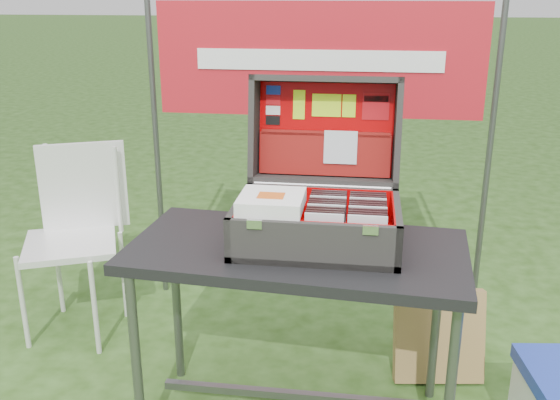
# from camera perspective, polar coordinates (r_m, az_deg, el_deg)

# --- Properties ---
(table) EXTENTS (1.25, 0.69, 0.75)m
(table) POSITION_cam_1_polar(r_m,az_deg,el_deg) (2.41, 1.49, -12.48)
(table) COLOR black
(table) RESTS_ON ground
(table_top) EXTENTS (1.25, 0.69, 0.04)m
(table_top) POSITION_cam_1_polar(r_m,az_deg,el_deg) (2.25, 1.56, -4.70)
(table_top) COLOR black
(table_top) RESTS_ON ground
(table_leg_fl) EXTENTS (0.04, 0.04, 0.71)m
(table_leg_fl) POSITION_cam_1_polar(r_m,az_deg,el_deg) (2.34, -12.97, -14.66)
(table_leg_fl) COLOR #59595B
(table_leg_fl) RESTS_ON ground
(table_leg_fr) EXTENTS (0.04, 0.04, 0.71)m
(table_leg_fr) POSITION_cam_1_polar(r_m,az_deg,el_deg) (2.23, 15.27, -16.67)
(table_leg_fr) COLOR #59595B
(table_leg_fr) RESTS_ON ground
(table_leg_bl) EXTENTS (0.04, 0.04, 0.71)m
(table_leg_bl) POSITION_cam_1_polar(r_m,az_deg,el_deg) (2.73, -9.42, -9.27)
(table_leg_bl) COLOR #59595B
(table_leg_bl) RESTS_ON ground
(table_leg_br) EXTENTS (0.04, 0.04, 0.71)m
(table_leg_br) POSITION_cam_1_polar(r_m,az_deg,el_deg) (2.64, 14.08, -10.66)
(table_leg_br) COLOR #59595B
(table_leg_br) RESTS_ON ground
(table_brace) EXTENTS (1.05, 0.03, 0.03)m
(table_brace) POSITION_cam_1_polar(r_m,az_deg,el_deg) (2.55, 1.44, -17.40)
(table_brace) COLOR #59595B
(table_brace) RESTS_ON ground
(suitcase) EXTENTS (0.58, 0.58, 0.56)m
(suitcase) POSITION_cam_1_polar(r_m,az_deg,el_deg) (2.22, 3.61, 3.16)
(suitcase) COLOR #3E3D39
(suitcase) RESTS_ON table
(suitcase_base_bottom) EXTENTS (0.58, 0.42, 0.02)m
(suitcase_base_bottom) POSITION_cam_1_polar(r_m,az_deg,el_deg) (2.26, 3.35, -3.80)
(suitcase_base_bottom) COLOR #3E3D39
(suitcase_base_bottom) RESTS_ON table_top
(suitcase_base_wall_front) EXTENTS (0.58, 0.02, 0.16)m
(suitcase_base_wall_front) POSITION_cam_1_polar(r_m,az_deg,el_deg) (2.05, 2.92, -4.16)
(suitcase_base_wall_front) COLOR #3E3D39
(suitcase_base_wall_front) RESTS_ON table_top
(suitcase_base_wall_back) EXTENTS (0.58, 0.02, 0.16)m
(suitcase_base_wall_back) POSITION_cam_1_polar(r_m,az_deg,el_deg) (2.42, 3.78, -0.56)
(suitcase_base_wall_back) COLOR #3E3D39
(suitcase_base_wall_back) RESTS_ON table_top
(suitcase_base_wall_left) EXTENTS (0.02, 0.42, 0.16)m
(suitcase_base_wall_left) POSITION_cam_1_polar(r_m,az_deg,el_deg) (2.27, -3.70, -1.86)
(suitcase_base_wall_left) COLOR #3E3D39
(suitcase_base_wall_left) RESTS_ON table_top
(suitcase_base_wall_right) EXTENTS (0.02, 0.42, 0.16)m
(suitcase_base_wall_right) POSITION_cam_1_polar(r_m,az_deg,el_deg) (2.23, 10.60, -2.54)
(suitcase_base_wall_right) COLOR #3E3D39
(suitcase_base_wall_right) RESTS_ON table_top
(suitcase_liner_floor) EXTENTS (0.54, 0.37, 0.01)m
(suitcase_liner_floor) POSITION_cam_1_polar(r_m,az_deg,el_deg) (2.25, 3.36, -3.46)
(suitcase_liner_floor) COLOR #C70006
(suitcase_liner_floor) RESTS_ON suitcase_base_bottom
(suitcase_latch_left) EXTENTS (0.05, 0.01, 0.03)m
(suitcase_latch_left) POSITION_cam_1_polar(r_m,az_deg,el_deg) (2.04, -2.35, -2.23)
(suitcase_latch_left) COLOR silver
(suitcase_latch_left) RESTS_ON suitcase_base_wall_front
(suitcase_latch_right) EXTENTS (0.05, 0.01, 0.03)m
(suitcase_latch_right) POSITION_cam_1_polar(r_m,az_deg,el_deg) (2.01, 8.28, -2.74)
(suitcase_latch_right) COLOR silver
(suitcase_latch_right) RESTS_ON suitcase_base_wall_front
(suitcase_hinge) EXTENTS (0.53, 0.02, 0.02)m
(suitcase_hinge) POSITION_cam_1_polar(r_m,az_deg,el_deg) (2.40, 3.84, 1.29)
(suitcase_hinge) COLOR silver
(suitcase_hinge) RESTS_ON suitcase_base_wall_back
(suitcase_lid_back) EXTENTS (0.58, 0.09, 0.42)m
(suitcase_lid_back) POSITION_cam_1_polar(r_m,az_deg,el_deg) (2.52, 4.23, 6.46)
(suitcase_lid_back) COLOR #3E3D39
(suitcase_lid_back) RESTS_ON suitcase_base_wall_back
(suitcase_lid_rim_far) EXTENTS (0.58, 0.16, 0.05)m
(suitcase_lid_rim_far) POSITION_cam_1_polar(r_m,az_deg,el_deg) (2.45, 4.29, 10.97)
(suitcase_lid_rim_far) COLOR #3E3D39
(suitcase_lid_rim_far) RESTS_ON suitcase_lid_back
(suitcase_lid_rim_near) EXTENTS (0.58, 0.16, 0.05)m
(suitcase_lid_rim_near) POSITION_cam_1_polar(r_m,az_deg,el_deg) (2.48, 3.98, 1.82)
(suitcase_lid_rim_near) COLOR #3E3D39
(suitcase_lid_rim_near) RESTS_ON suitcase_lid_back
(suitcase_lid_rim_left) EXTENTS (0.02, 0.22, 0.44)m
(suitcase_lid_rim_left) POSITION_cam_1_polar(r_m,az_deg,el_deg) (2.49, -2.36, 6.58)
(suitcase_lid_rim_left) COLOR #3E3D39
(suitcase_lid_rim_left) RESTS_ON suitcase_lid_back
(suitcase_lid_rim_right) EXTENTS (0.02, 0.22, 0.44)m
(suitcase_lid_rim_right) POSITION_cam_1_polar(r_m,az_deg,el_deg) (2.46, 10.71, 6.09)
(suitcase_lid_rim_right) COLOR #3E3D39
(suitcase_lid_rim_right) RESTS_ON suitcase_lid_back
(suitcase_lid_liner) EXTENTS (0.53, 0.06, 0.36)m
(suitcase_lid_liner) POSITION_cam_1_polar(r_m,az_deg,el_deg) (2.51, 4.21, 6.44)
(suitcase_lid_liner) COLOR #C70006
(suitcase_lid_liner) RESTS_ON suitcase_lid_back
(suitcase_liner_wall_front) EXTENTS (0.54, 0.01, 0.13)m
(suitcase_liner_wall_front) POSITION_cam_1_polar(r_m,az_deg,el_deg) (2.06, 2.96, -3.71)
(suitcase_liner_wall_front) COLOR #C70006
(suitcase_liner_wall_front) RESTS_ON suitcase_base_bottom
(suitcase_liner_wall_back) EXTENTS (0.54, 0.01, 0.13)m
(suitcase_liner_wall_back) POSITION_cam_1_polar(r_m,az_deg,el_deg) (2.40, 3.76, -0.41)
(suitcase_liner_wall_back) COLOR #C70006
(suitcase_liner_wall_back) RESTS_ON suitcase_base_bottom
(suitcase_liner_wall_left) EXTENTS (0.01, 0.37, 0.13)m
(suitcase_liner_wall_left) POSITION_cam_1_polar(r_m,az_deg,el_deg) (2.26, -3.35, -1.61)
(suitcase_liner_wall_left) COLOR #C70006
(suitcase_liner_wall_left) RESTS_ON suitcase_base_bottom
(suitcase_liner_wall_right) EXTENTS (0.01, 0.37, 0.13)m
(suitcase_liner_wall_right) POSITION_cam_1_polar(r_m,az_deg,el_deg) (2.22, 10.25, -2.24)
(suitcase_liner_wall_right) COLOR #C70006
(suitcase_liner_wall_right) RESTS_ON suitcase_base_bottom
(suitcase_lid_pocket) EXTENTS (0.52, 0.06, 0.17)m
(suitcase_lid_pocket) POSITION_cam_1_polar(r_m,az_deg,el_deg) (2.50, 4.11, 4.19)
(suitcase_lid_pocket) COLOR maroon
(suitcase_lid_pocket) RESTS_ON suitcase_lid_liner
(suitcase_pocket_edge) EXTENTS (0.51, 0.02, 0.02)m
(suitcase_pocket_edge) POSITION_cam_1_polar(r_m,az_deg,el_deg) (2.49, 4.16, 6.09)
(suitcase_pocket_edge) COLOR maroon
(suitcase_pocket_edge) RESTS_ON suitcase_lid_pocket
(suitcase_pocket_cd) EXTENTS (0.13, 0.03, 0.13)m
(suitcase_pocket_cd) POSITION_cam_1_polar(r_m,az_deg,el_deg) (2.47, 5.55, 4.82)
(suitcase_pocket_cd) COLOR silver
(suitcase_pocket_cd) RESTS_ON suitcase_lid_pocket
(lid_sticker_cc_a) EXTENTS (0.06, 0.01, 0.04)m
(lid_sticker_cc_a) POSITION_cam_1_polar(r_m,az_deg,el_deg) (2.52, -0.61, 10.02)
(lid_sticker_cc_a) COLOR #1933B2
(lid_sticker_cc_a) RESTS_ON suitcase_lid_liner
(lid_sticker_cc_b) EXTENTS (0.06, 0.01, 0.04)m
(lid_sticker_cc_b) POSITION_cam_1_polar(r_m,az_deg,el_deg) (2.52, -0.62, 9.11)
(lid_sticker_cc_b) COLOR #B50C13
(lid_sticker_cc_b) RESTS_ON suitcase_lid_liner
(lid_sticker_cc_c) EXTENTS (0.06, 0.01, 0.04)m
(lid_sticker_cc_c) POSITION_cam_1_polar(r_m,az_deg,el_deg) (2.52, -0.64, 8.20)
(lid_sticker_cc_c) COLOR white
(lid_sticker_cc_c) RESTS_ON suitcase_lid_liner
(lid_sticker_cc_d) EXTENTS (0.06, 0.01, 0.04)m
(lid_sticker_cc_d) POSITION_cam_1_polar(r_m,az_deg,el_deg) (2.52, -0.66, 7.29)
(lid_sticker_cc_d) COLOR black
(lid_sticker_cc_d) RESTS_ON suitcase_lid_liner
(lid_card_neon_tall) EXTENTS (0.05, 0.02, 0.11)m
(lid_card_neon_tall) POSITION_cam_1_polar(r_m,az_deg,el_deg) (2.51, 1.75, 8.71)
(lid_card_neon_tall) COLOR #C4F618
(lid_card_neon_tall) RESTS_ON suitcase_lid_liner
(lid_card_neon_main) EXTENTS (0.11, 0.02, 0.09)m
(lid_card_neon_main) POSITION_cam_1_polar(r_m,az_deg,el_deg) (2.50, 4.28, 8.63)
(lid_card_neon_main) COLOR #C4F618
(lid_card_neon_main) RESTS_ON suitcase_lid_liner
(lid_card_neon_small) EXTENTS (0.05, 0.02, 0.09)m
(lid_card_neon_small) POSITION_cam_1_polar(r_m,az_deg,el_deg) (2.50, 6.33, 8.55)
(lid_card_neon_small) COLOR #C4F618
(lid_card_neon_small) RESTS_ON suitcase_lid_liner
(lid_sticker_band) EXTENTS (0.10, 0.02, 0.10)m
(lid_sticker_band) POSITION_cam_1_polar(r_m,az_deg,el_deg) (2.49, 8.75, 8.44)
(lid_sticker_band) COLOR #B50C13
(lid_sticker_band) RESTS_ON suitcase_lid_liner
(lid_sticker_band_bar) EXTENTS (0.09, 0.01, 0.02)m
(lid_sticker_band_bar) POSITION_cam_1_polar(r_m,az_deg,el_deg) (2.49, 8.79, 9.13)
(lid_sticker_band_bar) COLOR black
(lid_sticker_band_bar) RESTS_ON suitcase_lid_liner
(cd_left_0) EXTENTS (0.13, 0.01, 0.15)m
(cd_left_0) POSITION_cam_1_polar(r_m,az_deg,el_deg) (2.07, 4.03, -3.19)
(cd_left_0) COLOR silver
(cd_left_0) RESTS_ON suitcase_liner_floor
(cd_left_1) EXTENTS (0.13, 0.01, 0.15)m
(cd_left_1) POSITION_cam_1_polar(r_m,az_deg,el_deg) (2.09, 4.08, -2.96)
(cd_left_1) COLOR black
(cd_left_1) RESTS_ON suitcase_liner_floor
(cd_left_2) EXTENTS (0.13, 0.01, 0.15)m
(cd_left_2) POSITION_cam_1_polar(r_m,az_deg,el_deg) (2.11, 4.13, -2.73)
(cd_left_2) COLOR black
(cd_left_2) RESTS_ON suitcase_liner_floor
(cd_left_3) EXTENTS (0.13, 0.01, 0.15)m
(cd_left_3) POSITION_cam_1_polar(r_m,az_deg,el_deg) (2.13, 4.17, -2.51)
(cd_left_3) COLOR black
(cd_left_3) RESTS_ON suitcase_liner_floor
(cd_left_4) EXTENTS (0.13, 0.01, 0.15)m
(cd_left_4) POSITION_cam_1_polar(r_m,az_deg,el_deg) (2.16, 4.21, -2.29)
(cd_left_4) COLOR silver
(cd_left_4) RESTS_ON suitcase_liner_floor
(cd_left_5) EXTENTS (0.13, 0.01, 0.15)m
(cd_left_5) POSITION_cam_1_polar(r_m,az_deg,el_deg) (2.18, 4.26, -2.07)
(cd_left_5) COLOR black
(cd_left_5) RESTS_ON suitcase_liner_floor
(cd_left_6) EXTENTS (0.13, 0.01, 0.15)m
(cd_left_6) POSITION_cam_1_polar(r_m,az_deg,el_deg) (2.20, 4.30, -1.86)
(cd_left_6) COLOR black
(cd_left_6) RESTS_ON suitcase_liner_floor
(cd_left_7) EXTENTS (0.13, 0.01, 0.15)m
(cd_left_7) POSITION_cam_1_polar(r_m,az_deg,el_deg) (2.22, 4.34, -1.66)
(cd_left_7) COLOR black
(cd_left_7) RESTS_ON suitcase_liner_floor
(cd_left_8) EXTENTS (0.13, 0.01, 0.15)m
(cd_left_8) POSITION_cam_1_polar(r_m,az_deg,el_deg) (2.24, 4.38, -1.46)
(cd_left_8) COLOR silver
(cd_left_8) RESTS_ON suitcase_liner_floor
(cd_left_9) EXTENTS (0.13, 0.01, 0.15)m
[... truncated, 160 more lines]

